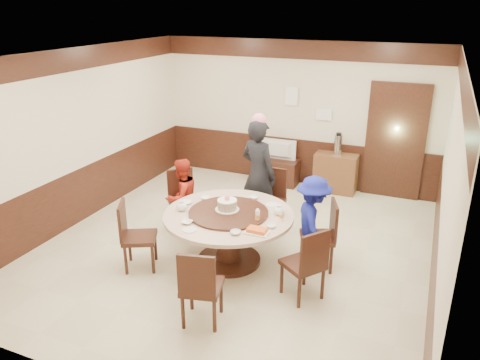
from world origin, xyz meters
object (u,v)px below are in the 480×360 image
at_px(tv_stand, 277,171).
at_px(side_cabinet, 335,173).
at_px(television, 278,150).
at_px(shrimp_platter, 257,231).
at_px(banquet_table, 229,228).
at_px(person_standing, 258,174).
at_px(person_blue, 313,222).
at_px(person_red, 182,197).
at_px(thermos, 338,145).
at_px(birthday_cake, 227,205).

height_order(tv_stand, side_cabinet, side_cabinet).
distance_m(tv_stand, television, 0.45).
distance_m(shrimp_platter, tv_stand, 3.72).
height_order(banquet_table, person_standing, person_standing).
height_order(person_blue, television, person_blue).
xyz_separation_m(banquet_table, person_standing, (-0.04, 1.23, 0.36)).
bearing_deg(person_blue, person_red, 57.00).
height_order(television, side_cabinet, television).
bearing_deg(person_blue, banquet_table, 80.98).
xyz_separation_m(banquet_table, thermos, (0.81, 3.21, 0.41)).
relative_size(person_red, shrimp_platter, 4.09).
distance_m(banquet_table, tv_stand, 3.22).
xyz_separation_m(person_red, thermos, (1.85, 2.67, 0.33)).
relative_size(banquet_table, birthday_cake, 5.37).
distance_m(person_red, television, 2.73).
bearing_deg(shrimp_platter, banquet_table, 145.78).
xyz_separation_m(person_standing, television, (-0.33, 1.95, -0.19)).
xyz_separation_m(banquet_table, side_cabinet, (0.80, 3.21, -0.16)).
bearing_deg(side_cabinet, television, -178.53).
bearing_deg(person_standing, tv_stand, -60.69).
distance_m(person_red, side_cabinet, 3.26).
distance_m(birthday_cake, shrimp_platter, 0.75).
distance_m(television, side_cabinet, 1.22).
distance_m(tv_stand, side_cabinet, 1.18).
relative_size(tv_stand, television, 1.21).
bearing_deg(person_blue, television, -1.55).
distance_m(person_standing, person_red, 1.25).
xyz_separation_m(tv_stand, side_cabinet, (1.17, 0.03, 0.12)).
xyz_separation_m(person_blue, shrimp_platter, (-0.52, -0.77, 0.13)).
relative_size(banquet_table, shrimp_platter, 5.95).
xyz_separation_m(side_cabinet, thermos, (0.01, 0.00, 0.56)).
distance_m(person_standing, shrimp_platter, 1.72).
bearing_deg(thermos, birthday_cake, -105.07).
distance_m(person_red, shrimp_platter, 1.86).
bearing_deg(person_standing, shrimp_platter, 130.02).
relative_size(banquet_table, tv_stand, 2.10).
xyz_separation_m(birthday_cake, tv_stand, (-0.33, 3.14, -0.61)).
bearing_deg(person_blue, birthday_cake, 78.15).
relative_size(person_red, side_cabinet, 1.53).
height_order(shrimp_platter, tv_stand, shrimp_platter).
xyz_separation_m(television, thermos, (1.18, 0.03, 0.24)).
distance_m(banquet_table, person_standing, 1.28).
bearing_deg(birthday_cake, television, 95.93).
bearing_deg(shrimp_platter, thermos, 86.05).
distance_m(person_standing, thermos, 2.16).
xyz_separation_m(banquet_table, television, (-0.37, 3.18, 0.17)).
distance_m(banquet_table, side_cabinet, 3.32).
bearing_deg(birthday_cake, person_standing, 89.69).
bearing_deg(tv_stand, person_blue, -62.59).
bearing_deg(side_cabinet, person_blue, -84.37).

